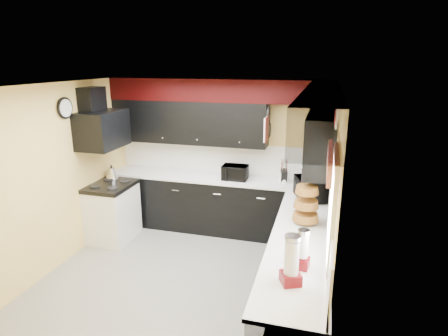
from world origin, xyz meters
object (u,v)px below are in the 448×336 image
Objects in this scene: utensil_crock at (284,178)px; knife_block at (284,176)px; kettle at (112,173)px; microwave at (311,189)px; toaster_oven at (235,172)px.

knife_block reaches higher than utensil_crock.
kettle is at bearing -170.26° from utensil_crock.
microwave is 3.18m from kettle.
toaster_oven is 0.77× the size of microwave.
kettle is at bearing -168.01° from toaster_oven.
microwave reaches higher than kettle.
toaster_oven is 2.01m from kettle.
toaster_oven is at bearing 44.55° from microwave.
microwave reaches higher than utensil_crock.
knife_block is at bearing 3.06° from toaster_oven.
microwave is 0.75m from knife_block.
toaster_oven reaches higher than utensil_crock.
kettle is (-3.17, 0.14, -0.07)m from microwave.
utensil_crock is at bearing 76.69° from knife_block.
microwave is 2.45× the size of knife_block.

